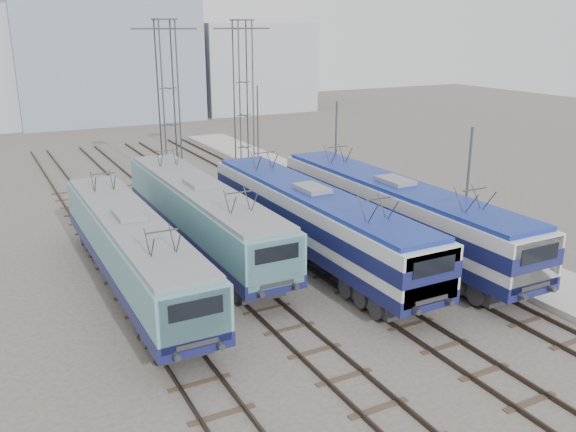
# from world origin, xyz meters

# --- Properties ---
(ground) EXTENTS (160.00, 160.00, 0.00)m
(ground) POSITION_xyz_m (0.00, 0.00, 0.00)
(ground) COLOR #514C47
(platform) EXTENTS (4.00, 70.00, 0.30)m
(platform) POSITION_xyz_m (10.20, 8.00, 0.15)
(platform) COLOR #9E9E99
(platform) RESTS_ON ground
(locomotive_far_left) EXTENTS (2.73, 17.21, 3.24)m
(locomotive_far_left) POSITION_xyz_m (-6.75, 6.44, 2.15)
(locomotive_far_left) COLOR #15184B
(locomotive_far_left) RESTS_ON ground
(locomotive_center_left) EXTENTS (2.83, 17.86, 3.36)m
(locomotive_center_left) POSITION_xyz_m (-2.25, 9.80, 2.23)
(locomotive_center_left) COLOR #15184B
(locomotive_center_left) RESTS_ON ground
(locomotive_center_right) EXTENTS (2.90, 18.35, 3.45)m
(locomotive_center_right) POSITION_xyz_m (2.25, 5.92, 2.34)
(locomotive_center_right) COLOR #15184B
(locomotive_center_right) RESTS_ON ground
(locomotive_far_right) EXTENTS (2.95, 18.64, 3.50)m
(locomotive_far_right) POSITION_xyz_m (6.75, 5.07, 2.37)
(locomotive_far_right) COLOR #15184B
(locomotive_far_right) RESTS_ON ground
(catenary_tower_west) EXTENTS (4.50, 1.20, 12.00)m
(catenary_tower_west) POSITION_xyz_m (0.00, 22.00, 6.64)
(catenary_tower_west) COLOR #3F4247
(catenary_tower_west) RESTS_ON ground
(catenary_tower_east) EXTENTS (4.50, 1.20, 12.00)m
(catenary_tower_east) POSITION_xyz_m (6.50, 24.00, 6.64)
(catenary_tower_east) COLOR #3F4247
(catenary_tower_east) RESTS_ON ground
(mast_front) EXTENTS (0.12, 0.12, 7.00)m
(mast_front) POSITION_xyz_m (8.60, 2.00, 3.50)
(mast_front) COLOR #3F4247
(mast_front) RESTS_ON ground
(mast_mid) EXTENTS (0.12, 0.12, 7.00)m
(mast_mid) POSITION_xyz_m (8.60, 14.00, 3.50)
(mast_mid) COLOR #3F4247
(mast_mid) RESTS_ON ground
(mast_rear) EXTENTS (0.12, 0.12, 7.00)m
(mast_rear) POSITION_xyz_m (8.60, 26.00, 3.50)
(mast_rear) COLOR #3F4247
(mast_rear) RESTS_ON ground
(building_center) EXTENTS (22.00, 14.00, 18.00)m
(building_center) POSITION_xyz_m (4.00, 62.00, 9.00)
(building_center) COLOR gray
(building_center) RESTS_ON ground
(building_east) EXTENTS (16.00, 12.00, 12.00)m
(building_east) POSITION_xyz_m (24.00, 62.00, 6.00)
(building_east) COLOR #9DA5AE
(building_east) RESTS_ON ground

